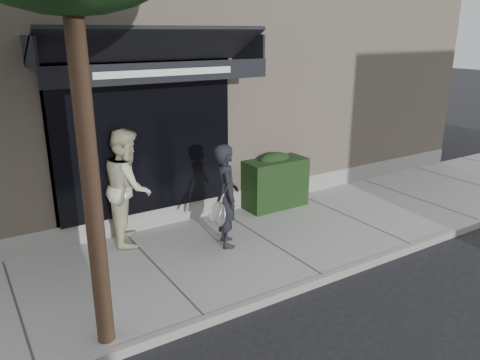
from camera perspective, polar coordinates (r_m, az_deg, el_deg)
ground at (r=8.33m, az=3.01°, el=-7.89°), size 80.00×80.00×0.00m
sidewalk at (r=8.31m, az=3.01°, el=-7.52°), size 20.00×3.00×0.12m
curb at (r=7.24m, az=10.24°, el=-11.77°), size 20.00×0.10×0.14m
building_facade at (r=11.93m, az=-11.01°, el=13.27°), size 14.30×8.04×5.64m
hedge at (r=9.63m, az=4.15°, el=-0.10°), size 1.30×0.70×1.14m
pedestrian_front at (r=7.74m, az=-1.70°, el=-1.95°), size 0.79×0.84×1.75m
pedestrian_back at (r=8.09m, az=-13.49°, el=-0.75°), size 1.02×1.15×1.97m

